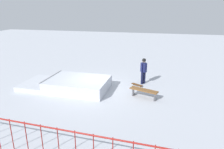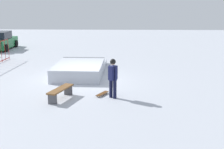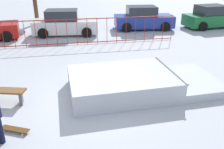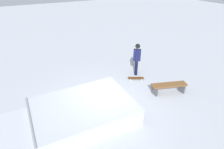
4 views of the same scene
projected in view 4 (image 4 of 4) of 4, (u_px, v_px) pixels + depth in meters
name	position (u px, v px, depth m)	size (l,w,h in m)	color
ground_plane	(106.00, 104.00, 7.94)	(60.00, 60.00, 0.00)	#B2B7C1
skate_ramp	(71.00, 116.00, 6.83)	(5.45, 2.69, 0.74)	silver
skater	(137.00, 57.00, 9.80)	(0.43, 0.41, 1.73)	black
skateboard	(136.00, 78.00, 9.74)	(0.80, 0.56, 0.09)	#593314
park_bench	(169.00, 87.00, 8.50)	(1.64, 0.89, 0.48)	brown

